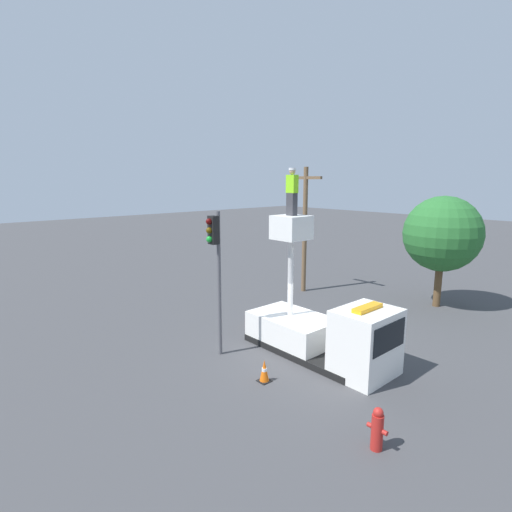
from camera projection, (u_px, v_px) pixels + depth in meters
ground_plane at (308, 351)px, 15.19m from camera, size 120.00×120.00×0.00m
bucket_truck at (320, 330)px, 14.58m from camera, size 5.79×2.17×5.11m
worker at (292, 192)px, 14.77m from camera, size 0.40×0.26×1.75m
traffic_light_pole at (216, 255)px, 14.19m from camera, size 0.34×0.57×5.35m
fire_hydrant at (377, 429)px, 9.60m from camera, size 0.53×0.29×1.10m
traffic_cone_rear at (253, 317)px, 17.92m from camera, size 0.42×0.42×0.75m
traffic_cone_curbside at (264, 371)px, 12.89m from camera, size 0.39×0.39×0.74m
tree_left_bg at (442, 234)px, 19.93m from camera, size 3.78×3.78×5.66m
utility_pole at (305, 225)px, 22.73m from camera, size 2.20×0.26×7.13m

